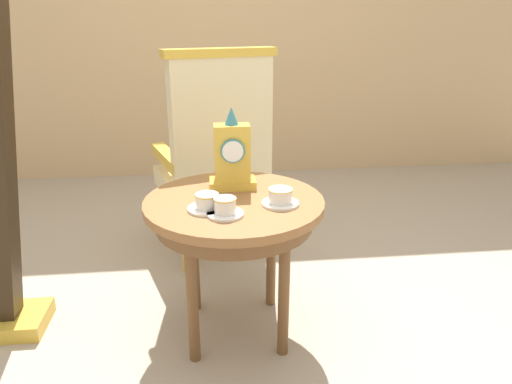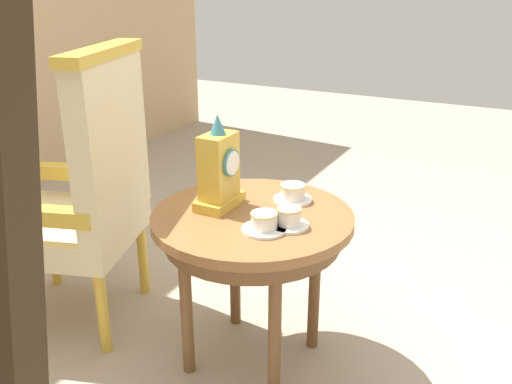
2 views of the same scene
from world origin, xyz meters
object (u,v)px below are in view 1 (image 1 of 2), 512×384
object	(u,v)px
teacup_left	(207,203)
armchair	(215,154)
mantel_clock	(232,156)
teacup_center	(280,197)
side_table	(234,216)
teacup_right	(225,208)

from	to	relation	value
teacup_left	armchair	bearing A→B (deg)	86.53
teacup_left	mantel_clock	bearing A→B (deg)	64.93
teacup_center	mantel_clock	distance (m)	0.29
side_table	mantel_clock	xyz separation A→B (m)	(0.00, 0.13, 0.21)
side_table	teacup_left	distance (m)	0.18
teacup_center	mantel_clock	bearing A→B (deg)	128.59
armchair	teacup_left	bearing A→B (deg)	-93.47
side_table	armchair	size ratio (longest dim) A/B	0.62
teacup_left	armchair	world-z (taller)	armchair
mantel_clock	teacup_right	bearing A→B (deg)	-98.75
teacup_right	mantel_clock	bearing A→B (deg)	81.25
side_table	teacup_left	xyz separation A→B (m)	(-0.11, -0.10, 0.10)
teacup_left	mantel_clock	world-z (taller)	mantel_clock
teacup_center	mantel_clock	world-z (taller)	mantel_clock
teacup_center	armchair	xyz separation A→B (m)	(-0.23, 0.79, -0.04)
teacup_left	armchair	size ratio (longest dim) A/B	0.13
teacup_left	teacup_center	world-z (taller)	teacup_center
mantel_clock	armchair	size ratio (longest dim) A/B	0.29
mantel_clock	side_table	bearing A→B (deg)	-91.38
side_table	teacup_right	distance (m)	0.19
teacup_right	teacup_left	bearing A→B (deg)	137.21
teacup_right	mantel_clock	size ratio (longest dim) A/B	0.40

